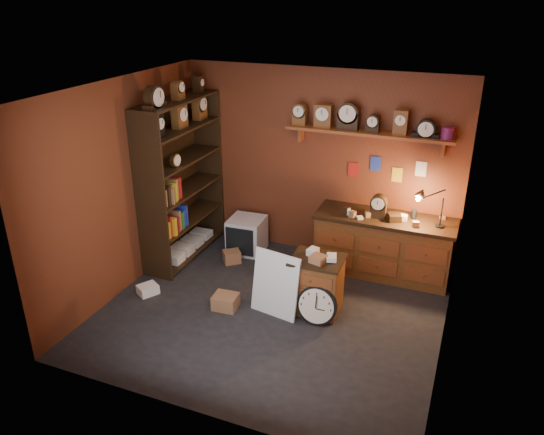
{
  "coord_description": "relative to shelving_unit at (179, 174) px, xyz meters",
  "views": [
    {
      "loc": [
        2.06,
        -5.08,
        3.69
      ],
      "look_at": [
        -0.13,
        0.35,
        1.11
      ],
      "focal_mm": 35.0,
      "sensor_mm": 36.0,
      "label": 1
    }
  ],
  "objects": [
    {
      "name": "low_cabinet",
      "position": [
        2.27,
        -0.71,
        -0.87
      ],
      "size": [
        0.63,
        0.54,
        0.8
      ],
      "rotation": [
        0.0,
        0.0,
        0.02
      ],
      "color": "brown",
      "rests_on": "ground"
    },
    {
      "name": "workbench",
      "position": [
        2.84,
        0.49,
        -0.78
      ],
      "size": [
        1.86,
        0.66,
        1.36
      ],
      "color": "brown",
      "rests_on": "ground"
    },
    {
      "name": "floor",
      "position": [
        1.79,
        -0.98,
        -1.25
      ],
      "size": [
        4.0,
        4.0,
        0.0
      ],
      "primitive_type": "plane",
      "color": "black",
      "rests_on": "ground"
    },
    {
      "name": "room_shell",
      "position": [
        1.84,
        -0.87,
        0.47
      ],
      "size": [
        4.02,
        3.62,
        2.71
      ],
      "color": "brown",
      "rests_on": "ground"
    },
    {
      "name": "big_round_clock",
      "position": [
        2.37,
        -0.98,
        -1.02
      ],
      "size": [
        0.48,
        0.16,
        0.49
      ],
      "color": "black",
      "rests_on": "ground"
    },
    {
      "name": "mini_fridge",
      "position": [
        0.83,
        0.41,
        -0.99
      ],
      "size": [
        0.53,
        0.55,
        0.52
      ],
      "rotation": [
        0.0,
        0.0,
        0.05
      ],
      "color": "silver",
      "rests_on": "ground"
    },
    {
      "name": "shelving_unit",
      "position": [
        0.0,
        0.0,
        0.0
      ],
      "size": [
        0.47,
        1.6,
        2.58
      ],
      "color": "black",
      "rests_on": "ground"
    },
    {
      "name": "white_panel",
      "position": [
        1.84,
        -0.96,
        -1.25
      ],
      "size": [
        0.63,
        0.28,
        0.81
      ],
      "primitive_type": "cube",
      "rotation": [
        -0.17,
        0.0,
        -0.18
      ],
      "color": "silver",
      "rests_on": "ground"
    },
    {
      "name": "floor_box_a",
      "position": [
        1.23,
        -1.1,
        -1.16
      ],
      "size": [
        0.31,
        0.27,
        0.18
      ],
      "primitive_type": "cube",
      "rotation": [
        0.0,
        0.0,
        0.07
      ],
      "color": "#986642",
      "rests_on": "ground"
    },
    {
      "name": "floor_box_c",
      "position": [
        0.78,
        -0.0,
        -1.17
      ],
      "size": [
        0.31,
        0.3,
        0.18
      ],
      "primitive_type": "cube",
      "rotation": [
        0.0,
        0.0,
        0.7
      ],
      "color": "#986642",
      "rests_on": "ground"
    },
    {
      "name": "floor_box_b",
      "position": [
        0.14,
        -1.18,
        -1.19
      ],
      "size": [
        0.3,
        0.31,
        0.12
      ],
      "primitive_type": "cube",
      "rotation": [
        0.0,
        0.0,
        -0.54
      ],
      "color": "white",
      "rests_on": "ground"
    }
  ]
}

